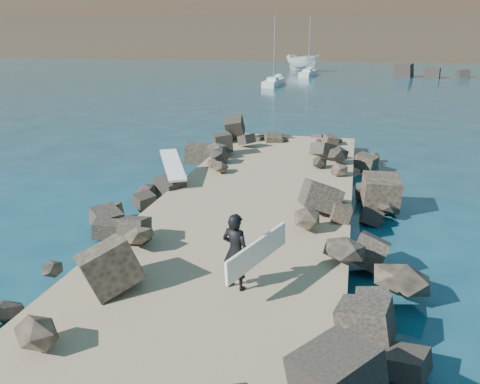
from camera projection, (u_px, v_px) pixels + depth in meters
The scene contains 10 objects.
ground at pixel (248, 229), 14.13m from camera, with size 800.00×800.00×0.00m, color #0F384C.
jetty at pixel (231, 247), 12.19m from camera, with size 6.00×26.00×0.60m, color #8C7759.
riprap_left at pixel (136, 223), 13.24m from camera, with size 2.60×22.00×1.00m, color black.
riprap_right at pixel (346, 244), 11.94m from camera, with size 2.60×22.00×1.00m, color black.
headland at pixel (384, 0), 153.96m from camera, with size 360.00×140.00×32.00m, color #2D4919.
surfboard_resting at pixel (173, 168), 16.68m from camera, with size 0.61×2.44×0.08m, color white.
boat_imported at pixel (303, 63), 72.23m from camera, with size 2.56×6.81×2.63m, color silver.
surfer_with_board at pixel (239, 252), 9.42m from camera, with size 1.23×1.89×1.64m.
sailboat_b at pixel (308, 73), 64.75m from camera, with size 1.99×6.56×7.85m.
sailboat_a at pixel (274, 82), 52.75m from camera, with size 1.64×6.35×7.67m.
Camera 1 is at (2.84, -12.71, 5.60)m, focal length 35.00 mm.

